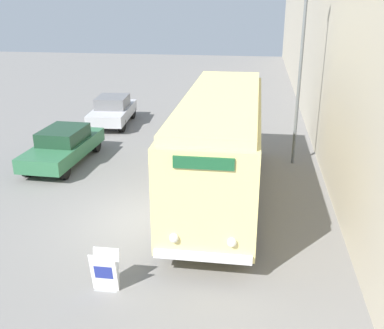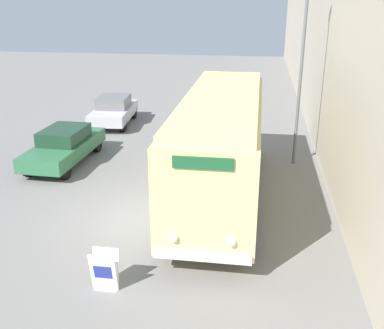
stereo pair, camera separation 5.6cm
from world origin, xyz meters
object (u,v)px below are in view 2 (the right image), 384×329
vintage_bus (221,141)px  sign_board (104,271)px  parked_car_near (64,145)px  streetlamp (303,44)px  parked_car_mid (114,110)px

vintage_bus → sign_board: vintage_bus is taller
sign_board → parked_car_near: (-4.36, 7.89, 0.25)m
vintage_bus → parked_car_near: size_ratio=2.10×
streetlamp → parked_car_near: size_ratio=1.61×
vintage_bus → streetlamp: bearing=54.3°
parked_car_near → parked_car_mid: size_ratio=1.10×
sign_board → streetlamp: size_ratio=0.14×
vintage_bus → parked_car_near: bearing=159.8°
vintage_bus → parked_car_near: (-6.53, 2.40, -1.24)m
sign_board → streetlamp: bearing=62.3°
streetlamp → parked_car_near: bearing=-171.9°
sign_board → streetlamp: 11.22m
parked_car_near → streetlamp: bearing=10.0°
parked_car_mid → streetlamp: bearing=-31.4°
vintage_bus → streetlamp: (2.67, 3.71, 2.75)m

